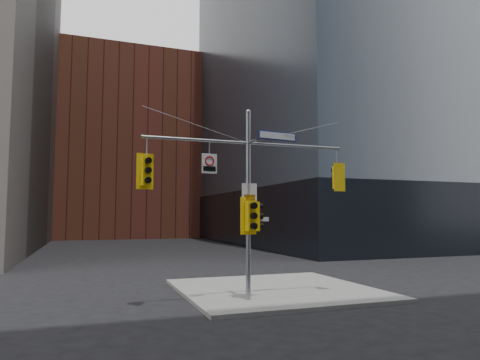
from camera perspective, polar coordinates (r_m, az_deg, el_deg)
ground at (r=14.60m, az=4.04°, el=-17.58°), size 160.00×160.00×0.00m
sidewalk_corner at (r=18.97m, az=4.75°, el=-14.37°), size 8.00×8.00×0.15m
podium_ne at (r=56.26m, az=17.24°, el=-4.83°), size 36.40×36.40×6.00m
brick_midrise at (r=72.09m, az=-14.90°, el=3.94°), size 26.00×20.00×28.00m
signal_assembly at (r=16.13m, az=1.11°, el=-0.59°), size 8.00×0.80×7.30m
traffic_light_west_arm at (r=15.26m, az=-12.37°, el=1.20°), size 0.60×0.53×1.27m
traffic_light_east_arm at (r=17.90m, az=12.81°, el=0.34°), size 0.55×0.47×1.15m
traffic_light_pole_side at (r=16.21m, az=2.19°, el=-4.86°), size 0.43×0.37×1.10m
traffic_light_pole_front at (r=15.84m, az=1.46°, el=-4.79°), size 0.66×0.57×1.38m
street_sign_blade at (r=16.85m, az=5.03°, el=5.87°), size 1.68×0.24×0.33m
regulatory_sign_arm at (r=15.71m, az=-4.10°, el=2.30°), size 0.58×0.10×0.73m
regulatory_sign_pole at (r=16.00m, az=1.26°, el=-1.87°), size 0.58×0.08×0.76m
street_blade_ew at (r=16.26m, az=2.60°, el=-5.24°), size 0.81×0.14×0.16m
street_blade_ns at (r=16.52m, az=0.55°, el=-6.13°), size 0.06×0.75×0.15m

